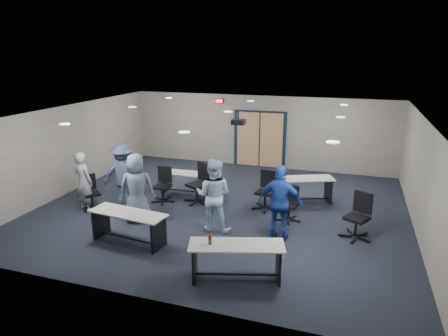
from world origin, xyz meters
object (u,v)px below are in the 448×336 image
(chair_back_d, at_px, (289,204))
(person_back, at_px, (123,174))
(chair_back_a, at_px, (162,185))
(chair_loose_left, at_px, (91,193))
(chair_back_c, at_px, (265,191))
(chair_loose_right, at_px, (357,216))
(table_back_left, at_px, (187,179))
(table_front_right, at_px, (236,255))
(table_back_right, at_px, (301,186))
(person_lightblue, at_px, (214,195))
(table_front_left, at_px, (128,222))
(person_navy, at_px, (280,203))
(person_plaid, at_px, (137,188))
(person_gray, at_px, (83,182))
(chair_back_b, at_px, (197,183))

(chair_back_d, xyz_separation_m, person_back, (-4.68, -0.37, 0.46))
(chair_back_a, bearing_deg, chair_loose_left, -149.48)
(chair_back_c, relative_size, person_back, 0.59)
(person_back, bearing_deg, chair_loose_right, 162.95)
(table_back_left, distance_m, chair_back_a, 0.96)
(table_back_left, distance_m, chair_loose_right, 5.25)
(table_front_right, height_order, chair_loose_right, chair_loose_right)
(table_back_right, bearing_deg, person_lightblue, -148.08)
(table_front_left, height_order, person_navy, person_navy)
(table_front_left, height_order, person_lightblue, person_lightblue)
(chair_back_a, distance_m, person_plaid, 1.47)
(chair_loose_left, relative_size, person_navy, 0.53)
(person_gray, height_order, person_lightblue, person_lightblue)
(person_plaid, distance_m, person_navy, 3.71)
(person_plaid, bearing_deg, person_gray, -27.58)
(table_front_left, xyz_separation_m, chair_back_b, (0.55, 2.86, 0.07))
(chair_back_c, bearing_deg, chair_loose_left, -154.19)
(table_front_left, distance_m, person_lightblue, 2.10)
(table_back_right, distance_m, person_navy, 2.61)
(chair_back_a, xyz_separation_m, chair_back_d, (3.74, -0.17, -0.06))
(table_back_left, distance_m, chair_back_c, 2.61)
(chair_back_d, bearing_deg, person_back, -165.90)
(table_front_left, xyz_separation_m, chair_back_c, (2.54, 2.98, 0.03))
(chair_back_c, bearing_deg, person_back, -158.82)
(chair_back_d, xyz_separation_m, person_gray, (-5.51, -1.07, 0.38))
(chair_back_d, bearing_deg, table_back_left, 172.35)
(table_back_left, xyz_separation_m, table_back_right, (3.45, 0.36, 0.04))
(table_back_right, bearing_deg, chair_loose_right, -74.03)
(table_back_left, height_order, person_gray, person_gray)
(chair_back_a, xyz_separation_m, chair_loose_left, (-1.65, -1.10, -0.03))
(chair_loose_left, xyz_separation_m, person_gray, (-0.12, -0.13, 0.35))
(chair_loose_right, relative_size, person_navy, 0.60)
(chair_back_c, xyz_separation_m, chair_back_d, (0.77, -0.58, -0.08))
(table_front_left, bearing_deg, chair_back_b, 85.63)
(chair_back_b, xyz_separation_m, person_gray, (-2.75, -1.52, 0.25))
(table_back_left, xyz_separation_m, chair_back_d, (3.33, -1.04, -0.01))
(table_back_right, distance_m, person_plaid, 4.69)
(table_front_right, bearing_deg, person_back, 130.10)
(person_gray, bearing_deg, person_navy, -167.28)
(person_lightblue, bearing_deg, chair_loose_right, -172.19)
(chair_back_a, distance_m, person_navy, 3.97)
(chair_loose_right, distance_m, person_navy, 1.86)
(chair_loose_right, xyz_separation_m, person_plaid, (-5.41, -0.72, 0.35))
(table_front_left, relative_size, chair_back_b, 1.63)
(person_back, bearing_deg, table_back_left, -149.54)
(chair_back_c, relative_size, person_gray, 0.64)
(table_back_right, distance_m, person_back, 5.13)
(chair_loose_right, xyz_separation_m, person_lightblue, (-3.35, -0.64, 0.36))
(person_plaid, relative_size, person_back, 0.99)
(table_front_left, relative_size, table_back_left, 1.12)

